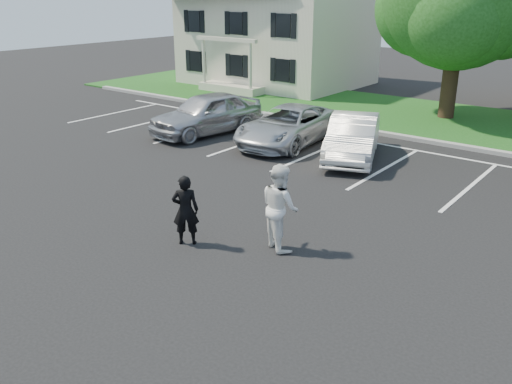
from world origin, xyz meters
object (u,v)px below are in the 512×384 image
at_px(car_silver_west, 207,113).
at_px(car_silver_minivan, 288,125).
at_px(house, 278,20).
at_px(car_white_sedan, 353,137).
at_px(man_white_shirt, 280,207).
at_px(man_black_suit, 186,210).

relative_size(car_silver_west, car_silver_minivan, 0.96).
bearing_deg(house, car_silver_minivan, -52.65).
bearing_deg(car_white_sedan, car_silver_minivan, 153.39).
xyz_separation_m(car_silver_west, car_white_sedan, (6.38, 0.54, -0.09)).
xyz_separation_m(house, car_silver_west, (5.15, -12.12, -2.99)).
bearing_deg(car_white_sedan, house, 112.30).
bearing_deg(car_silver_west, car_silver_minivan, 20.34).
relative_size(house, car_silver_west, 2.09).
bearing_deg(car_silver_west, man_white_shirt, -30.15).
bearing_deg(car_silver_minivan, car_white_sedan, -8.56).
xyz_separation_m(man_black_suit, car_silver_minivan, (-3.09, 8.65, -0.12)).
bearing_deg(car_white_sedan, man_black_suit, -110.97).
distance_m(house, car_white_sedan, 16.63).
height_order(man_white_shirt, car_silver_minivan, man_white_shirt).
bearing_deg(car_white_sedan, man_white_shirt, -96.79).
height_order(car_silver_minivan, car_white_sedan, car_white_sedan).
relative_size(car_silver_minivan, car_white_sedan, 1.12).
bearing_deg(man_black_suit, car_silver_minivan, -109.95).
height_order(house, car_silver_minivan, house).
xyz_separation_m(man_black_suit, man_white_shirt, (1.82, 1.17, 0.16)).
xyz_separation_m(man_black_suit, car_silver_west, (-6.62, 7.91, 0.00)).
xyz_separation_m(man_white_shirt, car_silver_minivan, (-4.91, 7.48, -0.29)).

